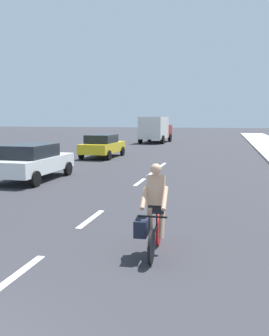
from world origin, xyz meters
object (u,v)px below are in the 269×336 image
(cyclist, at_px, (153,214))
(parked_car_yellow, at_px, (102,145))
(delivery_truck, at_px, (155,129))
(parked_car_white, at_px, (33,161))

(cyclist, relative_size, parked_car_yellow, 0.40)
(parked_car_yellow, bearing_deg, cyclist, -67.24)
(cyclist, bearing_deg, delivery_truck, -82.34)
(cyclist, distance_m, delivery_truck, 33.22)
(parked_car_yellow, bearing_deg, delivery_truck, 88.21)
(parked_car_white, height_order, delivery_truck, delivery_truck)
(parked_car_white, xyz_separation_m, parked_car_yellow, (-0.00, 9.47, 0.00))
(delivery_truck, bearing_deg, cyclist, -76.69)
(parked_car_white, relative_size, delivery_truck, 0.71)
(delivery_truck, bearing_deg, parked_car_yellow, -89.84)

